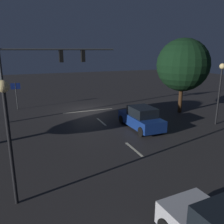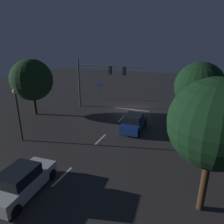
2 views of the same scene
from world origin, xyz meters
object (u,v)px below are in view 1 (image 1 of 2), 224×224
Objects in this scene: traffic_signal_assembly at (42,65)px; route_sign at (16,90)px; car_approaching at (141,118)px; street_lamp_left_kerb at (221,82)px; street_lamp_right_kerb at (7,120)px; tree_left_far at (183,65)px.

traffic_signal_assembly reaches higher than route_sign.
street_lamp_left_kerb reaches higher than car_approaching.
traffic_signal_assembly is 1.98× the size of street_lamp_right_kerb.
traffic_signal_assembly reaches higher than car_approaching.
street_lamp_right_kerb is 0.70× the size of tree_left_far.
tree_left_far is (-14.51, 7.04, 2.53)m from route_sign.
route_sign is at bearing -90.48° from street_lamp_right_kerb.
street_lamp_right_kerb is 1.79× the size of route_sign.
route_sign is 16.33m from tree_left_far.
traffic_signal_assembly is 3.55× the size of route_sign.
route_sign is at bearing -25.89° from tree_left_far.
route_sign is at bearing -48.43° from car_approaching.
route_sign is at bearing -63.32° from traffic_signal_assembly.
street_lamp_right_kerb reaches higher than street_lamp_left_kerb.
car_approaching is at bearing 140.40° from traffic_signal_assembly.
route_sign is 0.39× the size of tree_left_far.
tree_left_far reaches higher than car_approaching.
tree_left_far is at bearing -153.84° from car_approaching.
tree_left_far is (-14.65, -9.05, 1.07)m from street_lamp_right_kerb.
car_approaching is 11.16m from street_lamp_right_kerb.
car_approaching is at bearing 131.57° from route_sign.
car_approaching is at bearing -144.99° from street_lamp_right_kerb.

